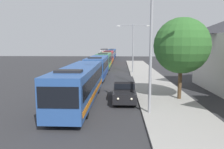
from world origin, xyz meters
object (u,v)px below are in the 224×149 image
at_px(bus_rear, 111,54).
at_px(bus_fourth_in_line, 108,56).
at_px(bus_tail_end, 112,53).
at_px(bus_middle, 104,60).
at_px(white_suv, 124,89).
at_px(box_truck_oncoming, 104,52).
at_px(streetlamp_mid, 133,43).
at_px(roadside_tree, 182,46).
at_px(bus_lead, 80,83).
at_px(streetlamp_near, 151,39).
at_px(bus_second_in_line, 98,66).

bearing_deg(bus_rear, bus_fourth_in_line, -90.00).
bearing_deg(bus_tail_end, bus_middle, -90.00).
height_order(bus_fourth_in_line, white_suv, bus_fourth_in_line).
distance_m(bus_fourth_in_line, box_truck_oncoming, 27.38).
distance_m(bus_rear, streetlamp_mid, 33.39).
bearing_deg(white_suv, bus_tail_end, 93.33).
xyz_separation_m(bus_tail_end, roadside_tree, (8.52, -63.23, 3.05)).
xyz_separation_m(bus_lead, white_suv, (3.70, 0.79, -0.66)).
height_order(bus_tail_end, streetlamp_near, streetlamp_near).
height_order(bus_second_in_line, bus_rear, same).
relative_size(streetlamp_near, roadside_tree, 1.18).
bearing_deg(bus_tail_end, bus_lead, -90.00).
xyz_separation_m(bus_rear, bus_tail_end, (0.00, 13.03, 0.00)).
bearing_deg(bus_middle, bus_tail_end, 90.00).
distance_m(box_truck_oncoming, streetlamp_mid, 47.73).
bearing_deg(streetlamp_near, bus_second_in_line, 108.57).
bearing_deg(bus_second_in_line, bus_lead, -90.00).
bearing_deg(streetlamp_mid, bus_tail_end, 96.72).
relative_size(bus_second_in_line, bus_rear, 1.02).
height_order(bus_lead, bus_middle, same).
xyz_separation_m(bus_tail_end, streetlamp_near, (5.40, -67.17, 3.52)).
relative_size(streetlamp_mid, roadside_tree, 1.15).
xyz_separation_m(bus_fourth_in_line, box_truck_oncoming, (-3.30, 27.18, 0.02)).
height_order(bus_lead, box_truck_oncoming, bus_lead).
bearing_deg(roadside_tree, bus_lead, -172.65).
bearing_deg(streetlamp_mid, bus_second_in_line, -135.57).
distance_m(bus_second_in_line, roadside_tree, 15.13).
bearing_deg(streetlamp_near, white_suv, 115.09).
distance_m(box_truck_oncoming, roadside_tree, 65.37).
distance_m(bus_lead, white_suv, 3.84).
bearing_deg(bus_lead, roadside_tree, 7.35).
relative_size(bus_second_in_line, bus_middle, 0.99).
height_order(bus_middle, streetlamp_near, streetlamp_near).
height_order(bus_middle, bus_tail_end, same).
distance_m(bus_lead, box_truck_oncoming, 65.40).
xyz_separation_m(bus_middle, bus_rear, (-0.00, 25.86, -0.00)).
height_order(bus_second_in_line, bus_tail_end, same).
bearing_deg(bus_tail_end, box_truck_oncoming, 163.27).
distance_m(bus_middle, streetlamp_near, 29.00).
distance_m(bus_middle, bus_rear, 25.86).
bearing_deg(bus_lead, bus_rear, 90.00).
relative_size(bus_second_in_line, bus_tail_end, 0.89).
relative_size(white_suv, roadside_tree, 0.72).
bearing_deg(white_suv, bus_rear, 94.19).
bearing_deg(roadside_tree, bus_tail_end, 97.68).
distance_m(bus_rear, bus_tail_end, 13.03).
distance_m(bus_tail_end, white_suv, 63.65).
bearing_deg(bus_rear, box_truck_oncoming, 103.25).
bearing_deg(bus_rear, roadside_tree, -80.36).
distance_m(bus_second_in_line, box_truck_oncoming, 52.20).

